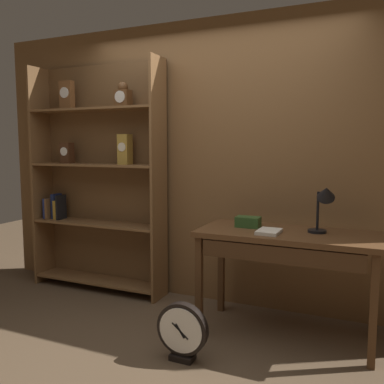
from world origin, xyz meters
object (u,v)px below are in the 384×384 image
at_px(desk_lamp, 324,200).
at_px(open_repair_manual, 269,232).
at_px(bookshelf, 98,179).
at_px(round_clock_large, 182,331).
at_px(workbench, 286,245).
at_px(toolbox_small, 248,222).

bearing_deg(desk_lamp, open_repair_manual, -160.07).
relative_size(bookshelf, round_clock_large, 5.61).
bearing_deg(desk_lamp, round_clock_large, -140.28).
relative_size(bookshelf, desk_lamp, 5.81).
relative_size(workbench, desk_lamp, 3.41).
bearing_deg(toolbox_small, open_repair_manual, -38.06).
xyz_separation_m(desk_lamp, round_clock_large, (-0.82, -0.68, -0.86)).
relative_size(workbench, toolbox_small, 7.03).
distance_m(bookshelf, open_repair_manual, 1.93).
height_order(bookshelf, round_clock_large, bookshelf).
xyz_separation_m(workbench, open_repair_manual, (-0.11, -0.08, 0.11)).
bearing_deg(round_clock_large, desk_lamp, 39.72).
xyz_separation_m(bookshelf, workbench, (1.97, -0.36, -0.41)).
bearing_deg(bookshelf, round_clock_large, -35.17).
bearing_deg(desk_lamp, toolbox_small, 177.18).
bearing_deg(desk_lamp, workbench, -168.71).
xyz_separation_m(toolbox_small, open_repair_manual, (0.21, -0.16, -0.03)).
distance_m(workbench, round_clock_large, 0.99).
relative_size(open_repair_manual, round_clock_large, 0.54).
height_order(workbench, round_clock_large, workbench).
distance_m(desk_lamp, open_repair_manual, 0.46).
bearing_deg(open_repair_manual, workbench, 37.31).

